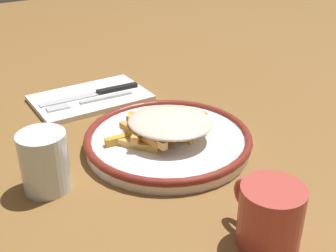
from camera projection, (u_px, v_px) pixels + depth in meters
name	position (u px, v px, depth m)	size (l,w,h in m)	color
ground_plane	(168.00, 147.00, 0.73)	(2.60, 2.60, 0.00)	brown
plate	(168.00, 140.00, 0.73)	(0.28, 0.28, 0.03)	white
fries_heap	(164.00, 125.00, 0.71)	(0.20, 0.20, 0.04)	gold
napkin	(90.00, 98.00, 0.90)	(0.14, 0.23, 0.01)	white
fork	(90.00, 101.00, 0.87)	(0.03, 0.18, 0.01)	silver
knife	(99.00, 93.00, 0.90)	(0.03, 0.21, 0.01)	black
water_glass	(45.00, 162.00, 0.61)	(0.07, 0.07, 0.09)	silver
coffee_mug	(270.00, 215.00, 0.51)	(0.10, 0.08, 0.08)	#B1433A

